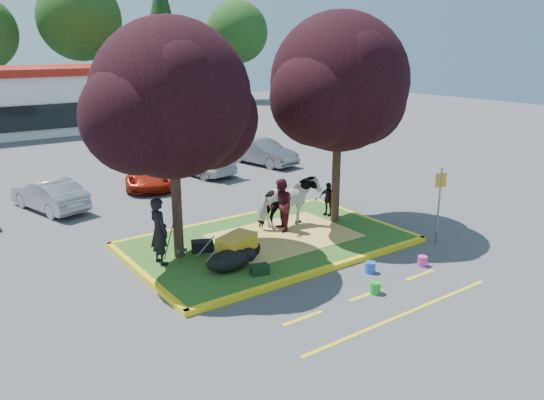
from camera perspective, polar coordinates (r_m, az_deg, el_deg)
ground at (r=16.37m, az=-0.41°, el=-4.80°), size 90.00×90.00×0.00m
median_island at (r=16.34m, az=-0.41°, el=-4.55°), size 8.00×5.00×0.15m
curb_near at (r=14.47m, az=5.53°, el=-7.52°), size 8.30×0.16×0.15m
curb_far at (r=18.39m, az=-5.03°, el=-2.19°), size 8.30×0.16×0.15m
curb_left at (r=14.57m, az=-13.78°, el=-7.76°), size 0.16×5.30×0.15m
curb_right at (r=18.85m, az=9.80°, el=-1.91°), size 0.16×5.30×0.15m
straw_bedding at (r=16.64m, az=1.29°, el=-3.87°), size 4.20×3.00×0.01m
tree_purple_left at (r=14.28m, az=-10.65°, el=9.85°), size 5.06×4.20×6.51m
tree_purple_right at (r=17.29m, az=7.33°, el=11.77°), size 5.30×4.40×6.82m
fire_lane_stripe_a at (r=12.23m, az=3.33°, el=-12.58°), size 1.10×0.12×0.01m
fire_lane_stripe_b at (r=13.44m, az=10.10°, el=-10.00°), size 1.10×0.12×0.01m
fire_lane_stripe_c at (r=14.82m, az=15.61°, el=-7.78°), size 1.10×0.12×0.01m
fire_lane_long at (r=12.73m, az=14.01°, el=-11.83°), size 6.00×0.10×0.01m
retail_building at (r=42.04m, az=-20.85°, el=10.37°), size 20.40×8.40×4.40m
treeline at (r=51.12m, az=-25.35°, el=16.97°), size 46.58×7.80×14.63m
cow at (r=17.12m, az=1.77°, el=-0.30°), size 2.10×1.11×1.70m
calf at (r=14.15m, az=-4.70°, el=-6.50°), size 1.33×0.81×0.56m
handler at (r=14.62m, az=-12.05°, el=-3.28°), size 0.51×0.72×1.88m
visitor_a at (r=16.79m, az=0.99°, el=-0.61°), size 0.87×0.99×1.72m
visitor_b at (r=18.57m, az=6.05°, el=0.12°), size 0.49×0.75×1.18m
wheelbarrow at (r=14.64m, az=-3.75°, el=-4.66°), size 1.97×1.03×0.75m
gear_bag_dark at (r=15.53m, az=-7.51°, el=-4.92°), size 0.71×0.57×0.32m
gear_bag_green at (r=13.94m, az=-1.34°, el=-7.48°), size 0.53×0.39×0.25m
sign_post at (r=16.80m, az=17.57°, el=0.25°), size 0.32×0.16×2.39m
bucket_green at (r=13.50m, az=11.03°, el=-9.25°), size 0.29×0.29×0.30m
bucket_pink at (r=15.38m, az=15.87°, el=-6.34°), size 0.29×0.29×0.28m
bucket_blue at (r=14.62m, az=10.52°, el=-7.14°), size 0.37×0.37×0.30m
car_silver at (r=21.20m, az=-22.85°, el=0.55°), size 2.16×3.82×1.19m
car_red at (r=23.61m, az=-12.96°, el=2.94°), size 3.48×4.65×1.17m
car_white at (r=25.31m, az=-7.78°, el=4.12°), size 2.41×4.35×1.19m
car_grey at (r=27.08m, az=-0.99°, el=5.17°), size 2.10×4.07×1.28m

